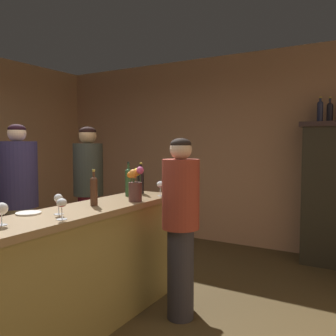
{
  "coord_description": "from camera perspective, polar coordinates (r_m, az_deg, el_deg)",
  "views": [
    {
      "loc": [
        2.31,
        -1.82,
        1.5
      ],
      "look_at": [
        0.88,
        0.62,
        1.31
      ],
      "focal_mm": 37.61,
      "sensor_mm": 36.0,
      "label": 1
    }
  ],
  "objects": [
    {
      "name": "wine_bottle_rose",
      "position": [
        2.97,
        -11.92,
        -3.46
      ],
      "size": [
        0.06,
        0.06,
        0.3
      ],
      "color": "#45281A",
      "rests_on": "bar_counter"
    },
    {
      "name": "bartender",
      "position": [
        3.02,
        2.06,
        -8.39
      ],
      "size": [
        0.32,
        0.32,
        1.55
      ],
      "rotation": [
        0.0,
        0.0,
        3.23
      ],
      "color": "#2C2B34",
      "rests_on": "ground"
    },
    {
      "name": "cheese_plate",
      "position": [
        2.77,
        -21.67,
        -6.81
      ],
      "size": [
        0.18,
        0.18,
        0.01
      ],
      "primitive_type": "cylinder",
      "color": "white",
      "rests_on": "bar_counter"
    },
    {
      "name": "display_bottle_midleft",
      "position": [
        4.77,
        24.75,
        8.37
      ],
      "size": [
        0.07,
        0.07,
        0.3
      ],
      "color": "black",
      "rests_on": "display_cabinet"
    },
    {
      "name": "wine_glass_rear",
      "position": [
        2.48,
        -16.85,
        -5.64
      ],
      "size": [
        0.07,
        0.07,
        0.15
      ],
      "color": "white",
      "rests_on": "bar_counter"
    },
    {
      "name": "patron_in_grey",
      "position": [
        3.78,
        -23.02,
        -5.16
      ],
      "size": [
        0.37,
        0.37,
        1.69
      ],
      "rotation": [
        0.0,
        0.0,
        -0.14
      ],
      "color": "#B4A69A",
      "rests_on": "ground"
    },
    {
      "name": "wine_bottle_merlot",
      "position": [
        3.63,
        -4.43,
        -2.0
      ],
      "size": [
        0.06,
        0.06,
        0.32
      ],
      "color": "black",
      "rests_on": "bar_counter"
    },
    {
      "name": "wine_glass_spare",
      "position": [
        2.44,
        -25.39,
        -6.05
      ],
      "size": [
        0.08,
        0.08,
        0.14
      ],
      "color": "white",
      "rests_on": "bar_counter"
    },
    {
      "name": "floor",
      "position": [
        3.3,
        -20.67,
        -23.36
      ],
      "size": [
        8.25,
        8.25,
        0.0
      ],
      "primitive_type": "plane",
      "color": "#49391E",
      "rests_on": "ground"
    },
    {
      "name": "wine_bottle_malbec",
      "position": [
        3.45,
        -6.41,
        -2.08
      ],
      "size": [
        0.07,
        0.07,
        0.34
      ],
      "color": "#2C4E2B",
      "rests_on": "bar_counter"
    },
    {
      "name": "wine_glass_front",
      "position": [
        2.66,
        -17.34,
        -4.94
      ],
      "size": [
        0.07,
        0.07,
        0.15
      ],
      "color": "white",
      "rests_on": "bar_counter"
    },
    {
      "name": "wall_back",
      "position": [
        5.56,
        5.84,
        2.91
      ],
      "size": [
        5.39,
        0.12,
        2.81
      ],
      "primitive_type": "cube",
      "color": "#AA7C5A",
      "rests_on": "ground"
    },
    {
      "name": "patron_by_cabinet",
      "position": [
        4.36,
        -12.76,
        -3.51
      ],
      "size": [
        0.35,
        0.35,
        1.71
      ],
      "rotation": [
        0.0,
        0.0,
        -1.26
      ],
      "color": "maroon",
      "rests_on": "ground"
    },
    {
      "name": "display_bottle_left",
      "position": [
        4.79,
        23.42,
        8.57
      ],
      "size": [
        0.07,
        0.07,
        0.31
      ],
      "color": "#1F243D",
      "rests_on": "display_cabinet"
    },
    {
      "name": "bar_counter",
      "position": [
        2.89,
        -16.05,
        -16.47
      ],
      "size": [
        0.53,
        2.56,
        0.99
      ],
      "color": "olive",
      "rests_on": "ground"
    },
    {
      "name": "flower_arrangement",
      "position": [
        3.13,
        -5.32,
        -2.72
      ],
      "size": [
        0.15,
        0.14,
        0.31
      ],
      "color": "#51312D",
      "rests_on": "bar_counter"
    },
    {
      "name": "wine_glass_mid",
      "position": [
        3.44,
        -1.25,
        -2.78
      ],
      "size": [
        0.07,
        0.07,
        0.15
      ],
      "color": "white",
      "rests_on": "bar_counter"
    }
  ]
}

